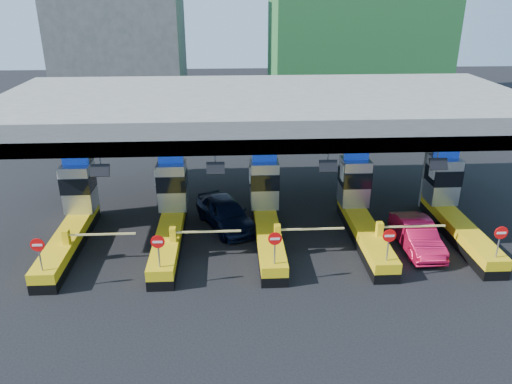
{
  "coord_description": "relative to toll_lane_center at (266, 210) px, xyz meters",
  "views": [
    {
      "loc": [
        -1.88,
        -23.6,
        12.22
      ],
      "look_at": [
        -0.56,
        0.0,
        2.54
      ],
      "focal_mm": 35.0,
      "sensor_mm": 36.0,
      "label": 1
    }
  ],
  "objects": [
    {
      "name": "red_car",
      "position": [
        7.43,
        -2.08,
        -0.66
      ],
      "size": [
        1.58,
        4.48,
        1.47
      ],
      "primitive_type": "imported",
      "rotation": [
        0.0,
        0.0,
        0.0
      ],
      "color": "red",
      "rests_on": "ground"
    },
    {
      "name": "toll_lane_left",
      "position": [
        -5.0,
        0.0,
        0.0
      ],
      "size": [
        4.43,
        8.0,
        4.16
      ],
      "color": "black",
      "rests_on": "ground"
    },
    {
      "name": "toll_lane_far_left",
      "position": [
        -10.0,
        0.0,
        0.0
      ],
      "size": [
        4.43,
        8.0,
        4.16
      ],
      "color": "black",
      "rests_on": "ground"
    },
    {
      "name": "van",
      "position": [
        -2.16,
        0.97,
        -0.56
      ],
      "size": [
        3.8,
        5.32,
        1.68
      ],
      "primitive_type": "imported",
      "rotation": [
        0.0,
        0.0,
        0.41
      ],
      "color": "black",
      "rests_on": "ground"
    },
    {
      "name": "toll_lane_far_right",
      "position": [
        10.0,
        0.0,
        0.0
      ],
      "size": [
        4.43,
        8.0,
        4.16
      ],
      "color": "black",
      "rests_on": "ground"
    },
    {
      "name": "toll_lane_right",
      "position": [
        5.0,
        0.0,
        0.0
      ],
      "size": [
        4.43,
        8.0,
        4.16
      ],
      "color": "black",
      "rests_on": "ground"
    },
    {
      "name": "ground",
      "position": [
        -0.0,
        -0.28,
        -1.4
      ],
      "size": [
        120.0,
        120.0,
        0.0
      ],
      "primitive_type": "plane",
      "color": "black",
      "rests_on": "ground"
    },
    {
      "name": "bg_building_concrete",
      "position": [
        -14.0,
        35.72,
        7.6
      ],
      "size": [
        14.0,
        10.0,
        18.0
      ],
      "primitive_type": "cube",
      "color": "#4C4C49",
      "rests_on": "ground"
    },
    {
      "name": "toll_lane_center",
      "position": [
        0.0,
        0.0,
        0.0
      ],
      "size": [
        4.43,
        8.0,
        4.16
      ],
      "color": "black",
      "rests_on": "ground"
    },
    {
      "name": "toll_canopy",
      "position": [
        -0.0,
        2.59,
        4.74
      ],
      "size": [
        28.0,
        12.09,
        7.0
      ],
      "color": "slate",
      "rests_on": "ground"
    }
  ]
}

